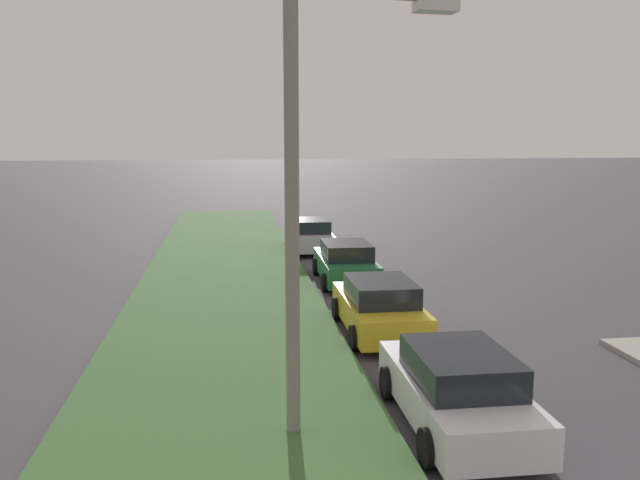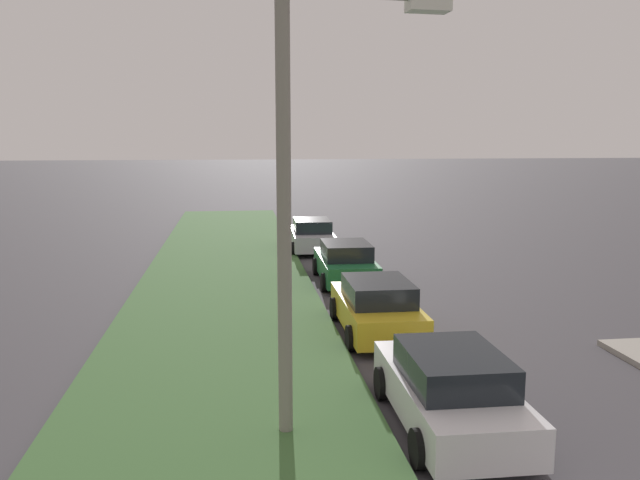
# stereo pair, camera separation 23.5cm
# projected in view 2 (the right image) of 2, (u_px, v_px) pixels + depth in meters

# --- Properties ---
(grass_median) EXTENTS (60.00, 6.00, 0.12)m
(grass_median) POSITION_uv_depth(u_px,v_px,m) (220.00, 360.00, 14.61)
(grass_median) COLOR #3D6633
(grass_median) RESTS_ON ground
(parked_car_white) EXTENTS (4.32, 2.06, 1.47)m
(parked_car_white) POSITION_uv_depth(u_px,v_px,m) (450.00, 389.00, 11.21)
(parked_car_white) COLOR silver
(parked_car_white) RESTS_ON ground
(parked_car_yellow) EXTENTS (4.32, 2.05, 1.47)m
(parked_car_yellow) POSITION_uv_depth(u_px,v_px,m) (377.00, 307.00, 16.67)
(parked_car_yellow) COLOR gold
(parked_car_yellow) RESTS_ON ground
(parked_car_green) EXTENTS (4.34, 2.09, 1.47)m
(parked_car_green) POSITION_uv_depth(u_px,v_px,m) (345.00, 263.00, 22.59)
(parked_car_green) COLOR #1E6B38
(parked_car_green) RESTS_ON ground
(parked_car_silver) EXTENTS (4.35, 2.12, 1.47)m
(parked_car_silver) POSITION_uv_depth(u_px,v_px,m) (312.00, 235.00, 28.98)
(parked_car_silver) COLOR #B2B5BA
(parked_car_silver) RESTS_ON ground
(streetlight) EXTENTS (0.48, 2.88, 7.50)m
(streetlight) POSITION_uv_depth(u_px,v_px,m) (305.00, 182.00, 10.39)
(streetlight) COLOR gray
(streetlight) RESTS_ON ground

